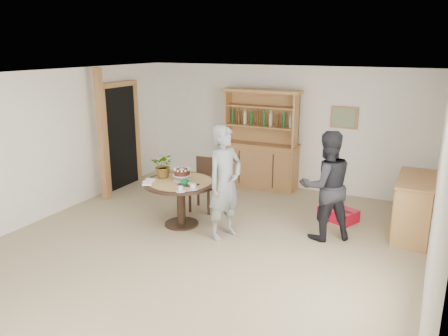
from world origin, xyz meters
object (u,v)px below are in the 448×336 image
(hutch, at_px, (261,155))
(sideboard, at_px, (414,207))
(teen_boy, at_px, (225,183))
(red_suitcase, at_px, (338,214))
(adult_person, at_px, (326,186))
(dining_table, at_px, (181,190))
(dining_chair, at_px, (205,180))

(hutch, relative_size, sideboard, 1.62)
(teen_boy, bearing_deg, red_suitcase, -25.07)
(red_suitcase, bearing_deg, sideboard, 17.91)
(teen_boy, bearing_deg, hutch, 29.08)
(sideboard, relative_size, red_suitcase, 1.77)
(adult_person, xyz_separation_m, red_suitcase, (0.06, 0.82, -0.74))
(sideboard, bearing_deg, dining_table, -160.23)
(adult_person, bearing_deg, dining_chair, -43.43)
(dining_table, xyz_separation_m, red_suitcase, (2.29, 1.36, -0.50))
(dining_chair, relative_size, adult_person, 0.56)
(dining_chair, distance_m, adult_person, 2.28)
(dining_chair, bearing_deg, dining_table, -94.65)
(dining_chair, bearing_deg, teen_boy, -52.45)
(dining_table, xyz_separation_m, dining_chair, (-0.01, 0.83, -0.07))
(hutch, height_order, adult_person, hutch)
(sideboard, xyz_separation_m, dining_table, (-3.46, -1.24, 0.13))
(hutch, height_order, red_suitcase, hutch)
(dining_table, distance_m, dining_chair, 0.83)
(sideboard, height_order, adult_person, adult_person)
(hutch, relative_size, adult_person, 1.21)
(teen_boy, xyz_separation_m, red_suitcase, (1.44, 1.46, -0.78))
(dining_table, height_order, teen_boy, teen_boy)
(sideboard, xyz_separation_m, teen_boy, (-2.61, -1.34, 0.41))
(dining_table, bearing_deg, red_suitcase, 30.71)
(teen_boy, bearing_deg, dining_table, 102.86)
(sideboard, relative_size, dining_table, 1.05)
(hutch, height_order, dining_table, hutch)
(dining_table, xyz_separation_m, teen_boy, (0.85, -0.10, 0.27))
(teen_boy, distance_m, adult_person, 1.53)
(dining_table, relative_size, adult_person, 0.71)
(dining_table, distance_m, red_suitcase, 2.71)
(dining_table, bearing_deg, hutch, 80.47)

